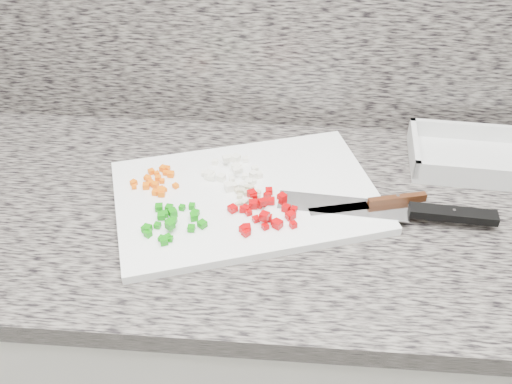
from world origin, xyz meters
TOP-DOWN VIEW (x-y plane):
  - cabinet at (0.00, 1.44)m, footprint 3.92×0.62m
  - countertop at (0.00, 1.44)m, footprint 3.96×0.64m
  - cutting_board at (-0.10, 1.45)m, footprint 0.58×0.47m
  - carrot_pile at (-0.27, 1.47)m, footprint 0.10×0.09m
  - onion_pile at (-0.13, 1.50)m, footprint 0.12×0.12m
  - green_pepper_pile at (-0.22, 1.35)m, footprint 0.12×0.11m
  - red_pepper_pile at (-0.06, 1.40)m, footprint 0.13×0.14m
  - garlic_pile at (-0.10, 1.44)m, footprint 0.05×0.06m
  - chef_knife at (0.22, 1.42)m, footprint 0.40×0.07m
  - paring_knife at (0.16, 1.44)m, footprint 0.22×0.07m
  - tray at (0.36, 1.61)m, footprint 0.25×0.19m

SIDE VIEW (x-z plane):
  - cabinet at x=0.00m, z-range 0.00..0.86m
  - countertop at x=0.00m, z-range 0.86..0.90m
  - cutting_board at x=-0.10m, z-range 0.90..0.92m
  - tray at x=0.36m, z-range 0.89..0.94m
  - garlic_pile at x=-0.10m, z-range 0.92..0.93m
  - carrot_pile at x=-0.27m, z-range 0.92..0.93m
  - chef_knife at x=0.22m, z-range 0.91..0.93m
  - paring_knife at x=0.16m, z-range 0.91..0.93m
  - green_pepper_pile at x=-0.22m, z-range 0.91..0.94m
  - onion_pile at x=-0.13m, z-range 0.91..0.94m
  - red_pepper_pile at x=-0.06m, z-range 0.91..0.94m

